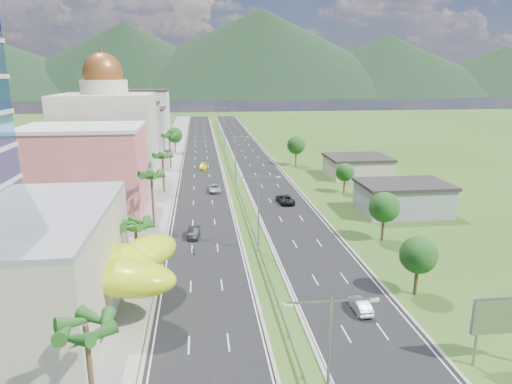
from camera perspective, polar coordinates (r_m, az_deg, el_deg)
name	(u,v)px	position (r m, az deg, el deg)	size (l,w,h in m)	color
ground	(269,283)	(55.82, 1.64, -11.24)	(500.00, 500.00, 0.00)	#2D5119
road_left	(201,155)	(141.73, -6.89, 4.63)	(11.00, 260.00, 0.04)	black
road_right	(249,154)	(142.55, -0.83, 4.80)	(11.00, 260.00, 0.04)	black
sidewalk_left	(170,155)	(142.03, -10.74, 4.52)	(7.00, 260.00, 0.12)	gray
median_guardrail	(229,163)	(124.15, -3.37, 3.58)	(0.10, 216.06, 0.76)	gray
streetlight_median_a	(329,359)	(31.24, 9.10, -19.86)	(6.04, 0.25, 11.00)	gray
streetlight_median_b	(258,205)	(62.65, 0.31, -1.69)	(6.04, 0.25, 11.00)	gray
streetlight_median_c	(235,155)	(101.46, -2.60, 4.62)	(6.04, 0.25, 11.00)	gray
streetlight_median_d	(224,131)	(145.90, -4.02, 7.66)	(6.04, 0.25, 11.00)	gray
streetlight_median_e	(218,117)	(190.60, -4.78, 9.28)	(6.04, 0.25, 11.00)	gray
lime_canopy	(85,266)	(51.05, -20.63, -8.65)	(18.00, 15.00, 7.40)	#B9D214
pink_shophouse	(85,172)	(85.77, -20.60, 2.35)	(20.00, 15.00, 15.00)	#D35668
domed_building	(108,134)	(107.36, -18.03, 6.96)	(20.00, 20.00, 28.70)	beige
midrise_grey	(130,134)	(132.07, -15.52, 6.99)	(16.00, 15.00, 16.00)	gray
midrise_beige	(140,130)	(153.88, -14.34, 7.51)	(16.00, 15.00, 13.00)	#B4A694
midrise_white	(147,116)	(176.35, -13.49, 9.23)	(16.00, 15.00, 18.00)	silver
billboard	(501,318)	(44.82, 28.31, -13.66)	(5.20, 0.35, 6.20)	gray
shed_near	(403,199)	(85.58, 17.89, -0.89)	(15.00, 10.00, 5.00)	gray
shed_far	(357,167)	(113.41, 12.53, 3.01)	(14.00, 12.00, 4.40)	#B4A694
palm_tree_a	(86,332)	(33.01, -20.48, -16.03)	(3.60, 3.60, 9.10)	#47301C
palm_tree_b	(135,227)	(54.99, -14.85, -4.20)	(3.60, 3.60, 8.10)	#47301C
palm_tree_c	(151,177)	(73.77, -12.95, 1.84)	(3.60, 3.60, 9.60)	#47301C
palm_tree_d	(162,157)	(96.42, -11.61, 4.29)	(3.60, 3.60, 8.60)	#47301C
palm_tree_e	(169,137)	(120.95, -10.76, 6.75)	(3.60, 3.60, 9.40)	#47301C
leafy_tree_lfar	(175,135)	(146.05, -10.14, 7.01)	(4.90, 4.90, 8.05)	#47301C
leafy_tree_ra	(418,255)	(54.20, 19.64, -7.44)	(4.20, 4.20, 6.90)	#47301C
leafy_tree_rb	(384,207)	(69.86, 15.75, -1.87)	(4.55, 4.55, 7.47)	#47301C
leafy_tree_rc	(345,173)	(96.52, 11.05, 2.41)	(3.85, 3.85, 6.33)	#47301C
leafy_tree_rd	(296,145)	(123.80, 5.04, 5.85)	(4.90, 4.90, 8.05)	#47301C
mountain_ridge	(261,96)	(504.79, 0.66, 11.86)	(860.00, 140.00, 90.00)	black
car_dark_left	(194,232)	(70.64, -7.81, -4.99)	(1.59, 4.56, 1.50)	black
car_silver_mid_left	(215,188)	(96.76, -5.18, 0.47)	(2.45, 5.32, 1.48)	#A7A8AF
car_yellow_far_left	(203,167)	(120.12, -6.66, 3.18)	(1.93, 4.74, 1.37)	yellow
car_silver_right	(360,305)	(50.57, 12.85, -13.62)	(1.46, 4.18, 1.38)	#A3A6AB
car_dark_far_right	(285,199)	(88.22, 3.65, -0.86)	(2.65, 5.75, 1.60)	black
motorcycle	(194,250)	(64.33, -7.78, -7.16)	(0.55, 1.83, 1.17)	black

